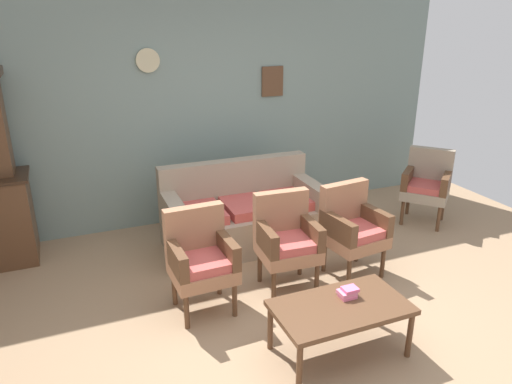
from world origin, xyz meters
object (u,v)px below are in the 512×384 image
(coffee_table, at_px, (341,310))
(book_stack_on_table, at_px, (348,293))
(armchair_near_couch_end, at_px, (201,256))
(armchair_near_cabinet, at_px, (352,226))
(armchair_row_middle, at_px, (286,237))
(floral_couch, at_px, (243,216))
(wingback_chair_by_fireplace, at_px, (427,183))

(coffee_table, relative_size, book_stack_on_table, 7.04)
(armchair_near_couch_end, bearing_deg, armchair_near_cabinet, 1.07)
(armchair_near_cabinet, distance_m, book_stack_on_table, 1.13)
(armchair_row_middle, height_order, armchair_near_cabinet, same)
(floral_couch, xyz_separation_m, book_stack_on_table, (0.10, -1.94, 0.13))
(armchair_row_middle, relative_size, coffee_table, 0.90)
(armchair_near_couch_end, xyz_separation_m, coffee_table, (0.78, -0.97, -0.12))
(armchair_row_middle, bearing_deg, floral_couch, 92.96)
(armchair_row_middle, distance_m, book_stack_on_table, 0.95)
(floral_couch, distance_m, wingback_chair_by_fireplace, 2.31)
(armchair_row_middle, distance_m, wingback_chair_by_fireplace, 2.34)
(armchair_near_couch_end, xyz_separation_m, armchair_near_cabinet, (1.53, 0.03, 0.00))
(armchair_row_middle, bearing_deg, wingback_chair_by_fireplace, 17.44)
(floral_couch, height_order, armchair_near_cabinet, same)
(floral_couch, distance_m, book_stack_on_table, 1.95)
(armchair_near_couch_end, distance_m, wingback_chair_by_fireplace, 3.16)
(floral_couch, bearing_deg, book_stack_on_table, -86.95)
(floral_couch, bearing_deg, armchair_near_cabinet, -53.51)
(armchair_near_couch_end, distance_m, coffee_table, 1.26)
(book_stack_on_table, bearing_deg, wingback_chair_by_fireplace, 37.13)
(armchair_near_couch_end, relative_size, coffee_table, 0.90)
(armchair_near_couch_end, height_order, coffee_table, armchair_near_couch_end)
(floral_couch, bearing_deg, coffee_table, -89.99)
(book_stack_on_table, bearing_deg, coffee_table, -144.36)
(wingback_chair_by_fireplace, distance_m, coffee_table, 2.87)
(floral_couch, xyz_separation_m, armchair_row_middle, (0.05, -0.99, 0.17))
(armchair_near_couch_end, relative_size, armchair_row_middle, 1.00)
(wingback_chair_by_fireplace, height_order, coffee_table, wingback_chair_by_fireplace)
(armchair_near_couch_end, relative_size, book_stack_on_table, 6.34)
(wingback_chair_by_fireplace, xyz_separation_m, coffee_table, (-2.29, -1.73, -0.12))
(floral_couch, distance_m, armchair_row_middle, 1.01)
(armchair_row_middle, height_order, book_stack_on_table, armchair_row_middle)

